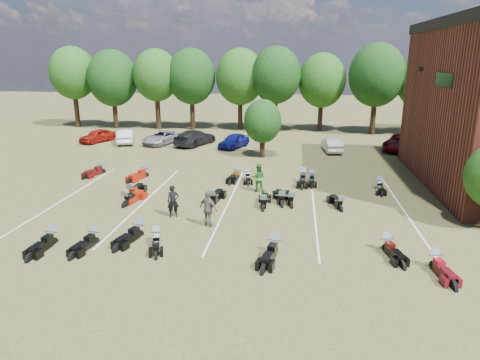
% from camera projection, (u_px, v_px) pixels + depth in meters
% --- Properties ---
extents(ground, '(160.00, 160.00, 0.00)m').
position_uv_depth(ground, '(276.00, 226.00, 21.89)').
color(ground, brown).
rests_on(ground, ground).
extents(car_0, '(2.97, 4.19, 1.32)m').
position_uv_depth(car_0, '(98.00, 136.00, 43.14)').
color(car_0, maroon).
rests_on(car_0, ground).
extents(car_1, '(2.84, 4.55, 1.42)m').
position_uv_depth(car_1, '(126.00, 136.00, 42.65)').
color(car_1, '#B3B4B8').
rests_on(car_1, ground).
extents(car_2, '(3.36, 5.11, 1.31)m').
position_uv_depth(car_2, '(161.00, 137.00, 42.29)').
color(car_2, gray).
rests_on(car_2, ground).
extents(car_3, '(3.86, 5.55, 1.49)m').
position_uv_depth(car_3, '(195.00, 138.00, 41.72)').
color(car_3, black).
rests_on(car_3, ground).
extents(car_4, '(2.96, 4.25, 1.34)m').
position_uv_depth(car_4, '(234.00, 141.00, 40.49)').
color(car_4, navy).
rests_on(car_4, ground).
extents(car_5, '(1.79, 4.02, 1.28)m').
position_uv_depth(car_5, '(332.00, 145.00, 38.85)').
color(car_5, silver).
rests_on(car_5, ground).
extents(car_6, '(4.34, 5.86, 1.48)m').
position_uv_depth(car_6, '(401.00, 142.00, 39.36)').
color(car_6, '#58050E').
rests_on(car_6, ground).
extents(car_7, '(3.24, 4.89, 1.32)m').
position_uv_depth(car_7, '(448.00, 146.00, 38.08)').
color(car_7, '#333337').
rests_on(car_7, ground).
extents(person_black, '(0.75, 0.63, 1.76)m').
position_uv_depth(person_black, '(173.00, 201.00, 22.85)').
color(person_black, black).
rests_on(person_black, ground).
extents(person_green, '(0.90, 0.71, 1.83)m').
position_uv_depth(person_green, '(258.00, 178.00, 27.22)').
color(person_green, '#2B712A').
rests_on(person_green, ground).
extents(person_grey, '(1.20, 0.95, 1.90)m').
position_uv_depth(person_grey, '(208.00, 209.00, 21.52)').
color(person_grey, '#5C584F').
rests_on(person_grey, ground).
extents(motorcycle_0, '(0.82, 2.31, 1.27)m').
position_uv_depth(motorcycle_0, '(53.00, 244.00, 19.71)').
color(motorcycle_0, black).
rests_on(motorcycle_0, ground).
extents(motorcycle_1, '(1.01, 2.27, 1.22)m').
position_uv_depth(motorcycle_1, '(95.00, 244.00, 19.77)').
color(motorcycle_1, black).
rests_on(motorcycle_1, ground).
extents(motorcycle_2, '(1.29, 2.42, 1.29)m').
position_uv_depth(motorcycle_2, '(139.00, 237.00, 20.53)').
color(motorcycle_2, black).
rests_on(motorcycle_2, ground).
extents(motorcycle_3, '(1.23, 2.16, 1.15)m').
position_uv_depth(motorcycle_3, '(157.00, 243.00, 19.80)').
color(motorcycle_3, black).
rests_on(motorcycle_3, ground).
extents(motorcycle_4, '(1.23, 2.51, 1.34)m').
position_uv_depth(motorcycle_4, '(274.00, 254.00, 18.72)').
color(motorcycle_4, black).
rests_on(motorcycle_4, ground).
extents(motorcycle_5, '(1.16, 2.27, 1.21)m').
position_uv_depth(motorcycle_5, '(386.00, 251.00, 19.02)').
color(motorcycle_5, black).
rests_on(motorcycle_5, ground).
extents(motorcycle_6, '(1.00, 2.27, 1.22)m').
position_uv_depth(motorcycle_6, '(434.00, 268.00, 17.45)').
color(motorcycle_6, '#4C0A12').
rests_on(motorcycle_6, ground).
extents(motorcycle_7, '(1.29, 2.56, 1.36)m').
position_uv_depth(motorcycle_7, '(126.00, 206.00, 24.72)').
color(motorcycle_7, maroon).
rests_on(motorcycle_7, ground).
extents(motorcycle_8, '(0.82, 2.50, 1.39)m').
position_uv_depth(motorcycle_8, '(131.00, 199.00, 25.97)').
color(motorcycle_8, black).
rests_on(motorcycle_8, ground).
extents(motorcycle_9, '(1.05, 2.58, 1.40)m').
position_uv_depth(motorcycle_9, '(212.00, 206.00, 24.78)').
color(motorcycle_9, black).
rests_on(motorcycle_9, ground).
extents(motorcycle_10, '(1.15, 2.53, 1.36)m').
position_uv_depth(motorcycle_10, '(281.00, 206.00, 24.74)').
color(motorcycle_10, black).
rests_on(motorcycle_10, ground).
extents(motorcycle_11, '(1.24, 2.49, 1.33)m').
position_uv_depth(motorcycle_11, '(291.00, 207.00, 24.61)').
color(motorcycle_11, black).
rests_on(motorcycle_11, ground).
extents(motorcycle_12, '(0.79, 2.40, 1.33)m').
position_uv_depth(motorcycle_12, '(263.00, 210.00, 24.13)').
color(motorcycle_12, black).
rests_on(motorcycle_12, ground).
extents(motorcycle_13, '(1.20, 2.33, 1.24)m').
position_uv_depth(motorcycle_13, '(340.00, 211.00, 24.04)').
color(motorcycle_13, black).
rests_on(motorcycle_13, ground).
extents(motorcycle_14, '(1.43, 2.49, 1.32)m').
position_uv_depth(motorcycle_14, '(102.00, 173.00, 31.75)').
color(motorcycle_14, '#430909').
rests_on(motorcycle_14, ground).
extents(motorcycle_15, '(1.49, 2.52, 1.34)m').
position_uv_depth(motorcycle_15, '(145.00, 177.00, 30.75)').
color(motorcycle_15, maroon).
rests_on(motorcycle_15, ground).
extents(motorcycle_16, '(0.95, 2.18, 1.17)m').
position_uv_depth(motorcycle_16, '(248.00, 179.00, 30.18)').
color(motorcycle_16, black).
rests_on(motorcycle_16, ground).
extents(motorcycle_17, '(1.08, 2.35, 1.26)m').
position_uv_depth(motorcycle_17, '(237.00, 178.00, 30.44)').
color(motorcycle_17, black).
rests_on(motorcycle_17, ground).
extents(motorcycle_18, '(0.73, 2.14, 1.18)m').
position_uv_depth(motorcycle_18, '(312.00, 182.00, 29.60)').
color(motorcycle_18, black).
rests_on(motorcycle_18, ground).
extents(motorcycle_19, '(0.86, 2.47, 1.36)m').
position_uv_depth(motorcycle_19, '(303.00, 182.00, 29.60)').
color(motorcycle_19, black).
rests_on(motorcycle_19, ground).
extents(motorcycle_20, '(0.79, 2.15, 1.18)m').
position_uv_depth(motorcycle_20, '(378.00, 189.00, 27.97)').
color(motorcycle_20, black).
rests_on(motorcycle_20, ground).
extents(tree_line, '(56.00, 6.00, 9.79)m').
position_uv_depth(tree_line, '(282.00, 76.00, 47.89)').
color(tree_line, black).
rests_on(tree_line, ground).
extents(young_tree_midfield, '(3.20, 3.20, 4.70)m').
position_uv_depth(young_tree_midfield, '(263.00, 121.00, 36.05)').
color(young_tree_midfield, black).
rests_on(young_tree_midfield, ground).
extents(parking_lines, '(20.10, 14.00, 0.01)m').
position_uv_depth(parking_lines, '(228.00, 204.00, 25.12)').
color(parking_lines, silver).
rests_on(parking_lines, ground).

